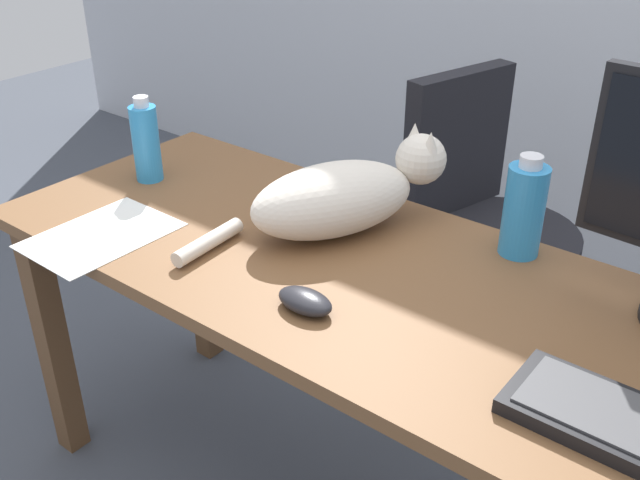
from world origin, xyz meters
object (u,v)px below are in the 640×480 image
Objects in this scene: office_chair at (481,259)px; spray_bottle at (524,209)px; cat at (342,195)px; water_bottle at (146,142)px; computer_mouse at (305,301)px.

spray_bottle is at bearing -58.88° from office_chair.
water_bottle is (-0.52, -0.08, 0.01)m from cat.
spray_bottle is (0.28, -0.46, 0.43)m from office_chair.
water_bottle reaches higher than computer_mouse.
cat is 2.66× the size of spray_bottle.
cat is 0.53m from water_bottle.
computer_mouse is 0.53× the size of spray_bottle.
water_bottle reaches higher than office_chair.
water_bottle is at bearing -171.17° from cat.
office_chair is at bearing 84.09° from cat.
computer_mouse is (0.13, -0.28, -0.06)m from cat.
water_bottle is 0.99× the size of spray_bottle.
cat is at bearing -95.91° from office_chair.
water_bottle is at bearing -130.79° from office_chair.
cat is at bearing 8.83° from water_bottle.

